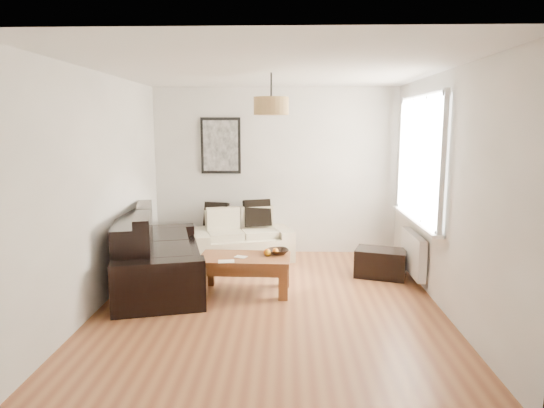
{
  "coord_description": "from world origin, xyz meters",
  "views": [
    {
      "loc": [
        0.18,
        -5.22,
        2.01
      ],
      "look_at": [
        0.0,
        0.6,
        1.05
      ],
      "focal_mm": 31.46,
      "sensor_mm": 36.0,
      "label": 1
    }
  ],
  "objects_px": {
    "sofa_leather": "(159,251)",
    "ottoman": "(381,263)",
    "loveseat_cream": "(242,236)",
    "coffee_table": "(245,274)"
  },
  "relations": [
    {
      "from": "sofa_leather",
      "to": "ottoman",
      "type": "distance_m",
      "value": 2.93
    },
    {
      "from": "loveseat_cream",
      "to": "sofa_leather",
      "type": "height_order",
      "value": "sofa_leather"
    },
    {
      "from": "loveseat_cream",
      "to": "coffee_table",
      "type": "distance_m",
      "value": 1.45
    },
    {
      "from": "loveseat_cream",
      "to": "sofa_leather",
      "type": "xyz_separation_m",
      "value": [
        -0.94,
        -1.23,
        0.08
      ]
    },
    {
      "from": "loveseat_cream",
      "to": "ottoman",
      "type": "xyz_separation_m",
      "value": [
        1.94,
        -0.78,
        -0.18
      ]
    },
    {
      "from": "coffee_table",
      "to": "ottoman",
      "type": "relative_size",
      "value": 1.66
    },
    {
      "from": "sofa_leather",
      "to": "ottoman",
      "type": "height_order",
      "value": "sofa_leather"
    },
    {
      "from": "loveseat_cream",
      "to": "ottoman",
      "type": "distance_m",
      "value": 2.1
    },
    {
      "from": "sofa_leather",
      "to": "ottoman",
      "type": "xyz_separation_m",
      "value": [
        2.88,
        0.44,
        -0.26
      ]
    },
    {
      "from": "sofa_leather",
      "to": "loveseat_cream",
      "type": "bearing_deg",
      "value": -52.06
    }
  ]
}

